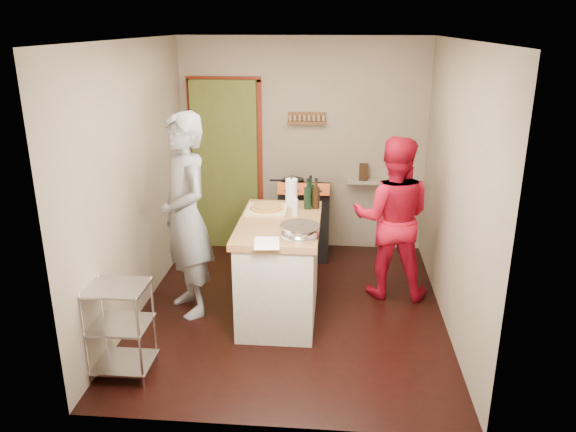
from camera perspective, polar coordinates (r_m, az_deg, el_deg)
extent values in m
plane|color=black|center=(5.74, 0.30, -9.42)|extent=(3.50, 3.50, 0.00)
cube|color=gray|center=(6.94, 1.50, 7.11)|extent=(3.00, 0.04, 2.60)
cube|color=#565B23|center=(7.16, -6.13, 5.33)|extent=(0.80, 0.40, 2.10)
cube|color=maroon|center=(7.19, -9.53, 5.22)|extent=(0.06, 0.06, 2.10)
cube|color=maroon|center=(7.03, -2.86, 5.15)|extent=(0.06, 0.06, 2.10)
cube|color=maroon|center=(6.92, -6.55, 13.66)|extent=(0.90, 0.06, 0.06)
cube|color=brown|center=(6.83, 1.92, 9.47)|extent=(0.46, 0.09, 0.03)
cube|color=brown|center=(6.86, 1.95, 10.02)|extent=(0.46, 0.02, 0.12)
cube|color=olive|center=(6.83, 1.93, 9.93)|extent=(0.42, 0.04, 0.07)
cube|color=gray|center=(6.95, 9.28, 3.48)|extent=(0.80, 0.18, 0.04)
cube|color=black|center=(6.91, 7.67, 4.49)|extent=(0.10, 0.14, 0.22)
cube|color=gray|center=(5.57, -15.28, 3.41)|extent=(0.04, 3.50, 2.60)
cube|color=gray|center=(5.34, 16.59, 2.64)|extent=(0.04, 3.50, 2.60)
cube|color=white|center=(5.05, 0.35, 17.60)|extent=(3.00, 3.50, 0.02)
cube|color=black|center=(6.88, 1.69, -0.81)|extent=(0.60, 0.55, 0.80)
cube|color=black|center=(6.75, 1.73, 2.63)|extent=(0.60, 0.55, 0.06)
cube|color=maroon|center=(6.45, 1.59, 2.69)|extent=(0.60, 0.15, 0.17)
cylinder|color=black|center=(6.86, 0.54, 3.56)|extent=(0.26, 0.26, 0.05)
cylinder|color=silver|center=(4.74, -19.98, -11.81)|extent=(0.02, 0.02, 0.80)
cylinder|color=silver|center=(4.58, -14.85, -12.39)|extent=(0.02, 0.02, 0.80)
cylinder|color=silver|center=(5.02, -18.30, -9.78)|extent=(0.02, 0.02, 0.80)
cylinder|color=silver|center=(4.87, -13.45, -10.23)|extent=(0.02, 0.02, 0.80)
cube|color=silver|center=(4.95, -16.32, -14.04)|extent=(0.48, 0.40, 0.02)
cube|color=silver|center=(4.77, -16.72, -10.51)|extent=(0.48, 0.40, 0.02)
cube|color=silver|center=(4.62, -17.10, -6.94)|extent=(0.48, 0.40, 0.02)
cube|color=beige|center=(5.47, -0.86, -5.60)|extent=(0.70, 1.23, 0.91)
cube|color=#9B673A|center=(5.29, -0.88, -0.81)|extent=(0.76, 1.29, 0.06)
cube|color=#E1C189|center=(5.55, -2.17, 0.64)|extent=(0.40, 0.40, 0.02)
cylinder|color=#D08441|center=(5.54, -2.18, 0.88)|extent=(0.32, 0.32, 0.02)
ellipsoid|color=silver|center=(4.86, 1.21, -1.54)|extent=(0.35, 0.35, 0.11)
cylinder|color=white|center=(5.67, 0.34, 2.40)|extent=(0.12, 0.12, 0.28)
cylinder|color=silver|center=(5.37, 0.71, 0.84)|extent=(0.06, 0.06, 0.17)
cube|color=white|center=(4.74, -2.16, -2.78)|extent=(0.24, 0.32, 0.00)
cylinder|color=black|center=(5.69, 2.29, 2.61)|extent=(0.08, 0.08, 0.31)
cylinder|color=black|center=(5.59, 2.86, 2.30)|extent=(0.08, 0.08, 0.31)
cylinder|color=black|center=(5.58, 2.03, 2.27)|extent=(0.08, 0.08, 0.31)
imported|color=#B2B2B7|center=(5.43, -10.34, -0.05)|extent=(0.81, 0.86, 1.98)
imported|color=#B70C24|center=(5.83, 10.53, -0.22)|extent=(0.87, 0.71, 1.69)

